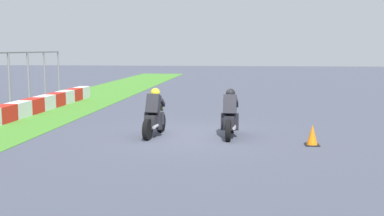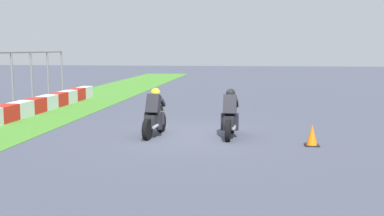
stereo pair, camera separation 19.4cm
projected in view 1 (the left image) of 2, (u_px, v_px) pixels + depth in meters
name	position (u px, v px, depth m)	size (l,w,h in m)	color
ground_plane	(189.00, 136.00, 14.68)	(120.00, 120.00, 0.00)	#464A5A
rider_lane_a	(230.00, 117.00, 14.39)	(2.04, 0.55, 1.51)	black
rider_lane_b	(154.00, 116.00, 14.57)	(2.04, 0.58, 1.51)	black
traffic_cone	(312.00, 136.00, 13.16)	(0.40, 0.40, 0.60)	black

